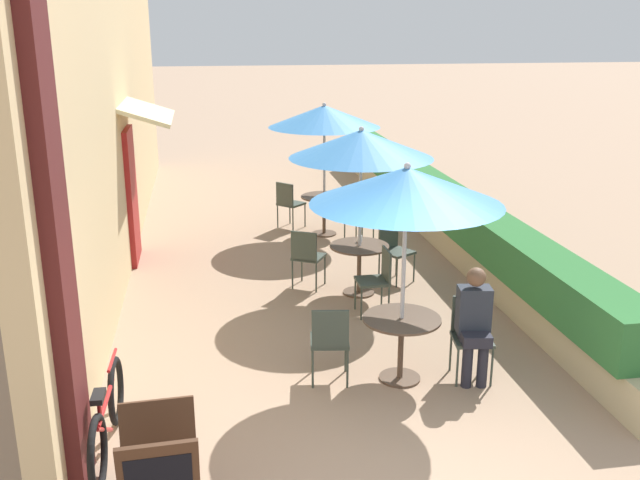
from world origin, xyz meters
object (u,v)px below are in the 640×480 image
Objects in this scene: coffee_cup_far at (332,194)px; patio_umbrella_mid at (361,144)px; coffee_cup_mid at (360,239)px; cafe_chair_mid_right at (378,276)px; patio_umbrella_far at (324,116)px; bicycle_leaning at (107,419)px; patio_umbrella_near at (407,186)px; cafe_chair_far_left at (289,201)px; cafe_chair_near_right at (330,338)px; cafe_chair_near_left at (471,331)px; seated_patron_near_left at (474,320)px; cafe_chair_mid_back at (393,246)px; patio_table_far at (324,206)px; patio_table_near at (401,334)px; cafe_chair_mid_left at (307,254)px; cafe_chair_far_right at (362,212)px; patio_table_mid at (359,258)px.

patio_umbrella_mid is at bearing -92.97° from coffee_cup_far.
coffee_cup_far is (0.11, 2.74, 0.00)m from coffee_cup_mid.
cafe_chair_mid_right is 0.93m from coffee_cup_mid.
patio_umbrella_far is 1.39× the size of bicycle_leaning.
patio_umbrella_far is at bearing 88.69° from patio_umbrella_near.
cafe_chair_near_right is at bearing -46.99° from cafe_chair_far_left.
bicycle_leaning is (-3.15, -6.33, -0.41)m from coffee_cup_far.
cafe_chair_near_left and cafe_chair_mid_right have the same top height.
cafe_chair_mid_back is (-0.02, 3.13, -0.17)m from seated_patron_near_left.
cafe_chair_mid_back is 3.03m from patio_umbrella_far.
patio_table_far is 0.94× the size of cafe_chair_far_left.
patio_umbrella_near reaches higher than patio_table_near.
patio_table_far is at bearing -75.19° from cafe_chair_near_left.
patio_umbrella_near is at bearing -92.75° from coffee_cup_far.
patio_umbrella_mid reaches higher than patio_table_near.
patio_umbrella_near is at bearing -48.87° from cafe_chair_mid_left.
cafe_chair_far_left is at bearing -99.00° from cafe_chair_mid_back.
patio_umbrella_mid is at bearing 122.43° from cafe_chair_far_right.
patio_table_far is (0.01, 2.95, 0.00)m from patio_table_mid.
cafe_chair_near_left is at bearing -77.44° from coffee_cup_mid.
seated_patron_near_left is 1.44× the size of cafe_chair_near_right.
cafe_chair_far_left is at bearing 94.33° from patio_umbrella_near.
seated_patron_near_left is 0.74× the size of bicycle_leaning.
coffee_cup_mid is at bearing 86.85° from patio_umbrella_near.
cafe_chair_near_left is 5.04m from cafe_chair_far_right.
bicycle_leaning is (-2.44, -6.87, -0.18)m from cafe_chair_far_left.
cafe_chair_mid_back reaches higher than patio_table_mid.
seated_patron_near_left is at bearing 90.00° from cafe_chair_near_left.
seated_patron_near_left reaches higher than cafe_chair_mid_left.
cafe_chair_mid_back reaches higher than patio_table_far.
patio_table_far is (0.01, 2.95, -1.58)m from patio_umbrella_mid.
patio_table_far is at bearing 89.16° from cafe_chair_near_right.
cafe_chair_mid_right reaches higher than coffee_cup_mid.
patio_umbrella_far is (0.88, 5.46, 1.59)m from cafe_chair_near_right.
bicycle_leaning is (-2.14, -0.93, -0.18)m from cafe_chair_near_right.
patio_umbrella_mid is 1.76m from cafe_chair_mid_left.
patio_umbrella_mid is 1.76m from cafe_chair_mid_back.
cafe_chair_mid_right reaches higher than patio_table_mid.
seated_patron_near_left is at bearing -76.84° from patio_table_mid.
cafe_chair_mid_left reaches higher than coffee_cup_mid.
patio_umbrella_near reaches higher than cafe_chair_mid_right.
patio_table_near is 1.80m from cafe_chair_mid_right.
cafe_chair_mid_right is (0.08, -0.75, -1.59)m from patio_umbrella_mid.
cafe_chair_far_left is at bearing 99.31° from patio_table_mid.
patio_umbrella_near reaches higher than seated_patron_near_left.
patio_table_far is (-0.61, 5.63, -0.16)m from seated_patron_near_left.
patio_umbrella_far is at bearing -107.04° from cafe_chair_mid_back.
cafe_chair_near_right is 5.18m from cafe_chair_far_right.
cafe_chair_mid_right is (0.95, 1.75, 0.00)m from cafe_chair_near_right.
patio_table_near is 0.35× the size of patio_umbrella_far.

